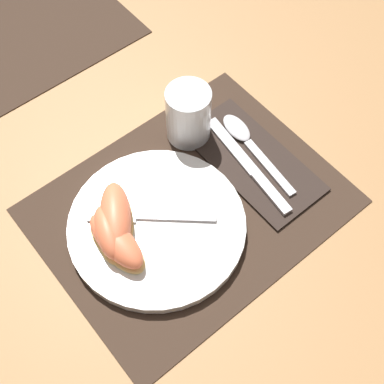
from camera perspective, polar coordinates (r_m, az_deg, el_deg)
The scene contains 12 objects.
ground_plane at distance 0.85m, azimuth -0.19°, elevation -1.49°, with size 3.00×3.00×0.00m, color #A37547.
placemat at distance 0.85m, azimuth -0.19°, elevation -1.42°, with size 0.46×0.36×0.00m.
placemat_far at distance 1.15m, azimuth -19.49°, elevation 15.58°, with size 0.46×0.36×0.00m.
plate at distance 0.83m, azimuth -3.96°, elevation -3.38°, with size 0.27×0.27×0.02m.
juice_glass at distance 0.89m, azimuth -0.38°, elevation 8.03°, with size 0.07×0.07×0.10m.
napkin at distance 0.90m, azimuth 6.46°, elevation 3.38°, with size 0.12×0.25×0.00m.
knife at distance 0.88m, azimuth 6.14°, elevation 2.72°, with size 0.04×0.22×0.01m.
spoon at distance 0.92m, azimuth 5.69°, elevation 5.74°, with size 0.05×0.19×0.01m.
fork at distance 0.82m, azimuth -5.39°, elevation -2.50°, with size 0.16×0.15×0.00m.
citrus_wedge_0 at distance 0.81m, azimuth -8.15°, elevation -2.70°, with size 0.11×0.13×0.05m.
citrus_wedge_1 at distance 0.80m, azimuth -8.93°, elevation -4.36°, with size 0.07×0.10×0.04m.
citrus_wedge_2 at distance 0.79m, azimuth -8.10°, elevation -5.25°, with size 0.06×0.12×0.04m.
Camera 1 is at (-0.26, -0.32, 0.74)m, focal length 50.00 mm.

